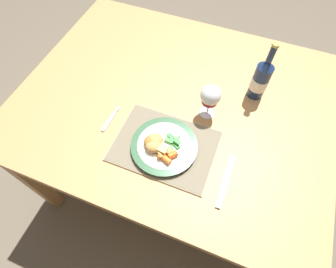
% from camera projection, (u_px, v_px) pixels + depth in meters
% --- Properties ---
extents(ground_plane, '(6.00, 6.00, 0.00)m').
position_uv_depth(ground_plane, '(173.00, 170.00, 1.70)').
color(ground_plane, brown).
extents(dining_table, '(1.27, 1.00, 0.74)m').
position_uv_depth(dining_table, '(175.00, 110.00, 1.14)').
color(dining_table, '#AD7F4C').
rests_on(dining_table, ground).
extents(placemat, '(0.36, 0.26, 0.01)m').
position_uv_depth(placemat, '(165.00, 146.00, 0.95)').
color(placemat, gray).
rests_on(placemat, dining_table).
extents(dinner_plate, '(0.24, 0.24, 0.02)m').
position_uv_depth(dinner_plate, '(164.00, 146.00, 0.93)').
color(dinner_plate, white).
rests_on(dinner_plate, placemat).
extents(breaded_croquettes, '(0.09, 0.10, 0.04)m').
position_uv_depth(breaded_croquettes, '(153.00, 142.00, 0.91)').
color(breaded_croquettes, '#A87033').
rests_on(breaded_croquettes, dinner_plate).
extents(green_beans_pile, '(0.06, 0.08, 0.02)m').
position_uv_depth(green_beans_pile, '(173.00, 142.00, 0.92)').
color(green_beans_pile, '#4CA84C').
rests_on(green_beans_pile, dinner_plate).
extents(glazed_carrots, '(0.07, 0.06, 0.02)m').
position_uv_depth(glazed_carrots, '(166.00, 156.00, 0.89)').
color(glazed_carrots, orange).
rests_on(glazed_carrots, dinner_plate).
extents(fork, '(0.02, 0.13, 0.01)m').
position_uv_depth(fork, '(110.00, 120.00, 1.00)').
color(fork, silver).
rests_on(fork, dining_table).
extents(table_knife, '(0.02, 0.20, 0.01)m').
position_uv_depth(table_knife, '(224.00, 186.00, 0.87)').
color(table_knife, silver).
rests_on(table_knife, dining_table).
extents(wine_glass, '(0.08, 0.08, 0.15)m').
position_uv_depth(wine_glass, '(210.00, 96.00, 0.94)').
color(wine_glass, silver).
rests_on(wine_glass, dining_table).
extents(bottle, '(0.06, 0.06, 0.26)m').
position_uv_depth(bottle, '(261.00, 79.00, 1.00)').
color(bottle, navy).
rests_on(bottle, dining_table).
extents(roast_potatoes, '(0.06, 0.05, 0.03)m').
position_uv_depth(roast_potatoes, '(162.00, 150.00, 0.90)').
color(roast_potatoes, '#E5BC66').
rests_on(roast_potatoes, dinner_plate).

